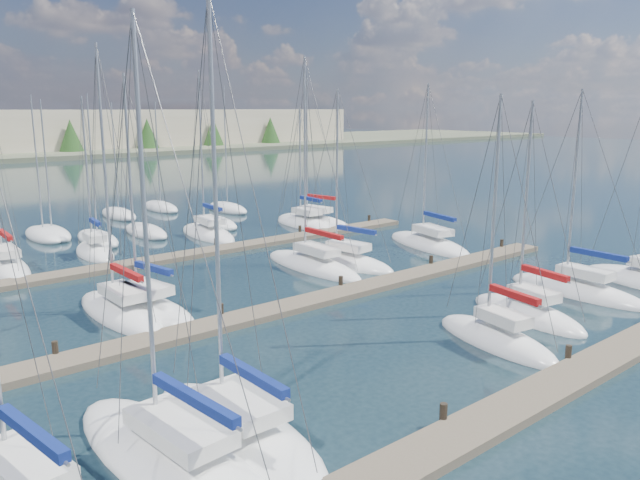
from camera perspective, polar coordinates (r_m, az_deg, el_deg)
ground at (r=72.34m, az=-24.15°, el=2.69°), size 400.00×400.00×0.00m
dock_near at (r=24.39m, az=18.94°, el=-13.43°), size 44.00×1.93×1.10m
dock_mid at (r=33.14m, az=-2.25°, el=-5.97°), size 44.00×1.93×1.10m
dock_far at (r=44.65m, az=-13.33°, el=-1.57°), size 44.00×1.93×1.10m
sailboat_n at (r=45.50m, az=-26.80°, el=-2.24°), size 2.86×8.32×14.77m
sailboat_k at (r=41.17m, az=-0.69°, el=-2.33°), size 2.99×9.62×14.31m
sailboat_j at (r=33.66m, az=-15.70°, el=-6.08°), size 3.84×7.86×12.78m
sailboat_m at (r=48.28m, az=9.91°, el=-0.39°), size 5.00×9.77×12.91m
sailboat_d at (r=29.37m, az=15.82°, el=-8.75°), size 3.43×7.25×11.70m
sailboat_e at (r=33.32m, az=18.43°, el=-6.43°), size 3.49×7.31×11.46m
sailboat_i at (r=33.42m, az=-17.79°, el=-6.32°), size 2.47×8.69×14.16m
sailboat_b at (r=20.10m, az=-13.30°, el=-18.81°), size 3.95×10.34×13.68m
sailboat_r at (r=57.25m, az=-0.65°, el=1.74°), size 3.85×8.68×13.73m
sailboat_f at (r=38.41m, az=22.44°, el=-4.32°), size 2.64×8.47×12.12m
sailboat_o at (r=47.74m, az=-19.90°, el=-1.05°), size 2.98×6.40×11.94m
sailboat_q at (r=56.09m, az=-1.42°, el=1.50°), size 3.16×7.85×11.33m
sailboat_p at (r=52.46m, az=-10.21°, el=0.60°), size 3.61×8.56×14.07m
sailboat_l at (r=42.16m, az=2.22°, el=-2.01°), size 3.72×8.40×12.37m
sailboat_c at (r=21.07m, az=-7.77°, el=-17.03°), size 3.31×8.73×14.39m
distant_boats at (r=55.71m, az=-23.77°, el=0.53°), size 36.93×20.75×13.30m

